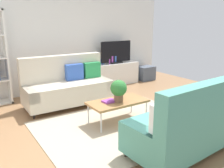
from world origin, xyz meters
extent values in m
plane|color=#936B47|center=(0.00, 0.00, 0.00)|extent=(7.68, 7.68, 0.00)
cube|color=white|center=(0.00, 2.80, 1.45)|extent=(6.40, 0.12, 2.90)
cube|color=tan|center=(-0.08, -0.09, 0.01)|extent=(2.90, 2.20, 0.01)
cube|color=beige|center=(-0.43, 1.46, 0.32)|extent=(1.91, 0.87, 0.44)
cube|color=beige|center=(-0.42, 1.78, 0.82)|extent=(1.90, 0.23, 0.56)
cube|color=beige|center=(0.42, 1.45, 0.43)|extent=(0.21, 0.84, 0.22)
cube|color=beige|center=(-1.28, 1.48, 0.43)|extent=(0.21, 0.84, 0.22)
cylinder|color=black|center=(0.44, 1.11, 0.05)|extent=(0.05, 0.05, 0.10)
cylinder|color=black|center=(-1.30, 1.14, 0.05)|extent=(0.05, 0.05, 0.10)
cylinder|color=black|center=(0.45, 1.79, 0.05)|extent=(0.05, 0.05, 0.10)
cylinder|color=black|center=(-1.29, 1.82, 0.05)|extent=(0.05, 0.05, 0.10)
cube|color=#288C4C|center=(0.25, 1.59, 0.72)|extent=(0.40, 0.15, 0.36)
cube|color=#3359B2|center=(-0.20, 1.60, 0.72)|extent=(0.40, 0.15, 0.36)
cube|color=teal|center=(0.27, -1.24, 0.32)|extent=(1.94, 0.94, 0.44)
cube|color=teal|center=(0.29, -1.56, 0.82)|extent=(1.91, 0.30, 0.56)
cube|color=teal|center=(-0.57, -1.28, 0.43)|extent=(0.24, 0.85, 0.22)
cube|color=teal|center=(1.12, -1.19, 0.43)|extent=(0.24, 0.85, 0.22)
cylinder|color=black|center=(-0.61, -0.94, 0.05)|extent=(0.05, 0.05, 0.10)
cylinder|color=black|center=(1.13, -0.85, 0.05)|extent=(0.05, 0.05, 0.10)
cube|color=white|center=(-0.39, -1.41, 0.72)|extent=(0.41, 0.16, 0.36)
cube|color=#288C4C|center=(0.06, -1.39, 0.72)|extent=(0.41, 0.16, 0.36)
cube|color=#9E7042|center=(-0.03, 0.11, 0.40)|extent=(1.10, 0.56, 0.04)
cylinder|color=silver|center=(-0.53, 0.34, 0.19)|extent=(0.02, 0.02, 0.38)
cylinder|color=silver|center=(0.47, 0.34, 0.19)|extent=(0.02, 0.02, 0.38)
cylinder|color=silver|center=(-0.53, -0.12, 0.19)|extent=(0.02, 0.02, 0.38)
cylinder|color=silver|center=(0.47, -0.12, 0.19)|extent=(0.02, 0.02, 0.38)
cube|color=silver|center=(1.51, 2.46, 0.32)|extent=(1.40, 0.44, 0.64)
cube|color=black|center=(1.51, 2.44, 0.66)|extent=(0.36, 0.20, 0.04)
cube|color=black|center=(1.51, 2.44, 0.98)|extent=(1.00, 0.05, 0.60)
cube|color=white|center=(-1.46, 2.48, 1.05)|extent=(0.04, 0.36, 2.10)
cube|color=#4C5666|center=(2.61, 2.36, 0.22)|extent=(0.52, 0.40, 0.44)
cylinder|color=brown|center=(-0.05, 0.06, 0.49)|extent=(0.17, 0.17, 0.14)
sphere|color=#2D7233|center=(-0.05, 0.06, 0.68)|extent=(0.30, 0.30, 0.30)
cube|color=purple|center=(-0.19, 0.15, 0.43)|extent=(0.25, 0.20, 0.03)
cylinder|color=#4C72B2|center=(0.93, 2.51, 0.71)|extent=(0.09, 0.09, 0.15)
cylinder|color=#4C72B2|center=(1.08, 2.51, 0.71)|extent=(0.13, 0.13, 0.14)
cylinder|color=purple|center=(1.27, 2.42, 0.71)|extent=(0.05, 0.05, 0.15)
cylinder|color=purple|center=(1.37, 2.42, 0.75)|extent=(0.06, 0.06, 0.22)
cylinder|color=#3359B2|center=(1.48, 2.42, 0.75)|extent=(0.06, 0.06, 0.22)
camera|label=1|loc=(-2.42, -3.34, 1.86)|focal=38.52mm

